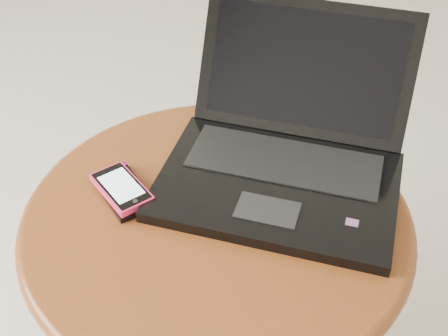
{
  "coord_description": "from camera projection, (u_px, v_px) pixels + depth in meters",
  "views": [
    {
      "loc": [
        0.05,
        -0.62,
        1.16
      ],
      "look_at": [
        0.0,
        0.09,
        0.56
      ],
      "focal_mm": 47.99,
      "sensor_mm": 36.0,
      "label": 1
    }
  ],
  "objects": [
    {
      "name": "table",
      "position": [
        217.0,
        256.0,
        1.02
      ],
      "size": [
        0.63,
        0.63,
        0.5
      ],
      "color": "brown",
      "rests_on": "ground"
    },
    {
      "name": "phone_black",
      "position": [
        123.0,
        191.0,
        0.98
      ],
      "size": [
        0.12,
        0.14,
        0.01
      ],
      "color": "black",
      "rests_on": "table"
    },
    {
      "name": "laptop",
      "position": [
        286.0,
        150.0,
        1.0
      ],
      "size": [
        0.46,
        0.46,
        0.23
      ],
      "color": "black",
      "rests_on": "table"
    },
    {
      "name": "phone_pink",
      "position": [
        121.0,
        188.0,
        0.96
      ],
      "size": [
        0.12,
        0.12,
        0.01
      ],
      "color": "#FF2C65",
      "rests_on": "phone_black"
    }
  ]
}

